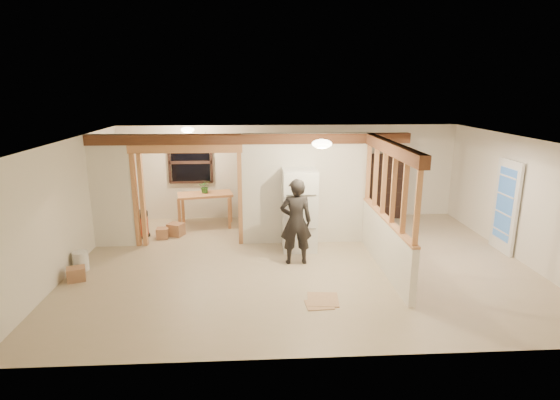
{
  "coord_description": "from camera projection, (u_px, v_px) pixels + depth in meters",
  "views": [
    {
      "loc": [
        -0.9,
        -8.27,
        3.47
      ],
      "look_at": [
        -0.4,
        0.4,
        1.21
      ],
      "focal_mm": 28.0,
      "sensor_mm": 36.0,
      "label": 1
    }
  ],
  "objects": [
    {
      "name": "wall_right",
      "position": [
        522.0,
        200.0,
        8.85
      ],
      "size": [
        0.01,
        6.5,
        2.5
      ],
      "primitive_type": "cube",
      "color": "silver",
      "rests_on": "floor"
    },
    {
      "name": "bucket",
      "position": [
        81.0,
        261.0,
        8.48
      ],
      "size": [
        0.34,
        0.34,
        0.38
      ],
      "primitive_type": "cylinder",
      "rotation": [
        0.0,
        0.0,
        0.17
      ],
      "color": "white",
      "rests_on": "floor"
    },
    {
      "name": "header_beam_back",
      "position": [
        250.0,
        139.0,
        9.42
      ],
      "size": [
        7.0,
        0.18,
        0.22
      ],
      "primitive_type": "cube",
      "color": "brown",
      "rests_on": "ceiling"
    },
    {
      "name": "stud_partition",
      "position": [
        389.0,
        186.0,
        8.2
      ],
      "size": [
        0.14,
        3.2,
        1.32
      ],
      "primitive_type": "cube",
      "color": "tan",
      "rests_on": "pony_wall"
    },
    {
      "name": "header_beam_right",
      "position": [
        391.0,
        148.0,
        8.02
      ],
      "size": [
        0.18,
        3.3,
        0.22
      ],
      "primitive_type": "cube",
      "color": "brown",
      "rests_on": "ceiling"
    },
    {
      "name": "pony_wall",
      "position": [
        385.0,
        244.0,
        8.49
      ],
      "size": [
        0.12,
        3.2,
        1.0
      ],
      "primitive_type": "cube",
      "color": "silver",
      "rests_on": "floor"
    },
    {
      "name": "ceiling_dome_main",
      "position": [
        322.0,
        144.0,
        7.82
      ],
      "size": [
        0.36,
        0.36,
        0.16
      ],
      "primitive_type": "ellipsoid",
      "color": "#FFEABF",
      "rests_on": "ceiling"
    },
    {
      "name": "doorway_frame",
      "position": [
        188.0,
        197.0,
        9.66
      ],
      "size": [
        2.46,
        0.14,
        2.2
      ],
      "primitive_type": "cube",
      "color": "tan",
      "rests_on": "floor"
    },
    {
      "name": "shop_vac",
      "position": [
        139.0,
        224.0,
        10.35
      ],
      "size": [
        0.57,
        0.57,
        0.62
      ],
      "primitive_type": "cylinder",
      "rotation": [
        0.0,
        0.0,
        -0.23
      ],
      "color": "#991C08",
      "rests_on": "floor"
    },
    {
      "name": "box_util_b",
      "position": [
        163.0,
        233.0,
        10.3
      ],
      "size": [
        0.28,
        0.28,
        0.25
      ],
      "primitive_type": "cube",
      "rotation": [
        0.0,
        0.0,
        0.07
      ],
      "color": "#A87451",
      "rests_on": "floor"
    },
    {
      "name": "partition_left_stub",
      "position": [
        112.0,
        192.0,
        9.53
      ],
      "size": [
        0.9,
        0.12,
        2.5
      ],
      "primitive_type": "cube",
      "color": "silver",
      "rests_on": "floor"
    },
    {
      "name": "ceiling",
      "position": [
        302.0,
        140.0,
        8.28
      ],
      "size": [
        9.0,
        6.5,
        0.01
      ],
      "primitive_type": "cube",
      "color": "white"
    },
    {
      "name": "bookshelf",
      "position": [
        387.0,
        186.0,
        11.77
      ],
      "size": [
        0.87,
        0.29,
        1.74
      ],
      "primitive_type": "cube",
      "color": "black",
      "rests_on": "floor"
    },
    {
      "name": "refrigerator",
      "position": [
        299.0,
        210.0,
        9.45
      ],
      "size": [
        0.73,
        0.71,
        1.77
      ],
      "primitive_type": "cube",
      "color": "white",
      "rests_on": "floor"
    },
    {
      "name": "work_table",
      "position": [
        206.0,
        210.0,
        11.17
      ],
      "size": [
        1.46,
        0.93,
        0.85
      ],
      "primitive_type": "cube",
      "rotation": [
        0.0,
        0.0,
        0.2
      ],
      "color": "tan",
      "rests_on": "floor"
    },
    {
      "name": "hanging_bulb",
      "position": [
        206.0,
        146.0,
        9.8
      ],
      "size": [
        0.07,
        0.07,
        0.07
      ],
      "primitive_type": "ellipsoid",
      "color": "#FFD88C",
      "rests_on": "ceiling"
    },
    {
      "name": "wall_back",
      "position": [
        289.0,
        172.0,
        11.74
      ],
      "size": [
        9.0,
        0.01,
        2.5
      ],
      "primitive_type": "cube",
      "color": "silver",
      "rests_on": "floor"
    },
    {
      "name": "window_back",
      "position": [
        190.0,
        162.0,
        11.44
      ],
      "size": [
        1.12,
        0.1,
        1.1
      ],
      "primitive_type": "cube",
      "color": "black",
      "rests_on": "wall_back"
    },
    {
      "name": "floor",
      "position": [
        301.0,
        262.0,
        8.91
      ],
      "size": [
        9.0,
        6.5,
        0.01
      ],
      "primitive_type": "cube",
      "color": "#BDA78D",
      "rests_on": "ground"
    },
    {
      "name": "wall_front",
      "position": [
        329.0,
        270.0,
        5.46
      ],
      "size": [
        9.0,
        0.01,
        2.5
      ],
      "primitive_type": "cube",
      "color": "silver",
      "rests_on": "floor"
    },
    {
      "name": "ceiling_dome_util",
      "position": [
        188.0,
        130.0,
        10.37
      ],
      "size": [
        0.32,
        0.32,
        0.14
      ],
      "primitive_type": "ellipsoid",
      "color": "#FFEABF",
      "rests_on": "ceiling"
    },
    {
      "name": "floor_panel_near",
      "position": [
        323.0,
        299.0,
        7.32
      ],
      "size": [
        0.56,
        0.56,
        0.02
      ],
      "primitive_type": "cube",
      "rotation": [
        0.0,
        0.0,
        -0.1
      ],
      "color": "tan",
      "rests_on": "floor"
    },
    {
      "name": "potted_plant",
      "position": [
        205.0,
        187.0,
        11.06
      ],
      "size": [
        0.32,
        0.29,
        0.33
      ],
      "primitive_type": "imported",
      "rotation": [
        0.0,
        0.0,
        0.12
      ],
      "color": "#316F2B",
      "rests_on": "work_table"
    },
    {
      "name": "woman",
      "position": [
        296.0,
        222.0,
        8.66
      ],
      "size": [
        0.65,
        0.44,
        1.75
      ],
      "primitive_type": "imported",
      "rotation": [
        0.0,
        0.0,
        3.17
      ],
      "color": "black",
      "rests_on": "floor"
    },
    {
      "name": "wall_left",
      "position": [
        68.0,
        206.0,
        8.35
      ],
      "size": [
        0.01,
        6.5,
        2.5
      ],
      "primitive_type": "cube",
      "color": "silver",
      "rests_on": "floor"
    },
    {
      "name": "floor_panel_far",
      "position": [
        319.0,
        305.0,
        7.15
      ],
      "size": [
        0.47,
        0.39,
        0.01
      ],
      "primitive_type": "cube",
      "rotation": [
        0.0,
        0.0,
        0.07
      ],
      "color": "tan",
      "rests_on": "floor"
    },
    {
      "name": "box_front",
      "position": [
        76.0,
        274.0,
        8.04
      ],
      "size": [
        0.38,
        0.34,
        0.25
      ],
      "primitive_type": "cube",
      "rotation": [
        0.0,
        0.0,
        0.34
      ],
      "color": "#A87451",
      "rests_on": "floor"
    },
    {
      "name": "box_util_a",
      "position": [
        176.0,
        229.0,
        10.48
      ],
      "size": [
        0.44,
        0.41,
        0.3
      ],
      "primitive_type": "cube",
      "rotation": [
        0.0,
        0.0,
        -0.41
      ],
      "color": "#A87451",
      "rests_on": "floor"
    },
    {
      "name": "partition_center",
      "position": [
        305.0,
        189.0,
        9.77
      ],
      "size": [
        2.8,
        0.12,
        2.5
      ],
      "primitive_type": "cube",
      "color": "silver",
      "rests_on": "floor"
    },
    {
      "name": "french_door",
      "position": [
        506.0,
        206.0,
        9.29
      ],
      "size": [
        0.12,
        0.86,
        2.0
      ],
      "primitive_type": "cube",
      "color": "white",
      "rests_on": "floor"
    }
  ]
}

